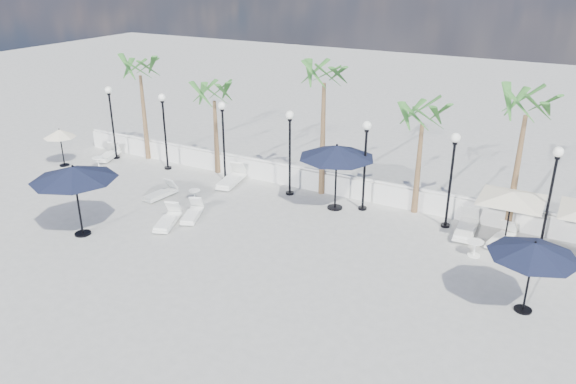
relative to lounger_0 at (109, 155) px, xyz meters
The scene contains 29 objects.
ground 12.42m from the lounger_0, 30.06° to the right, with size 100.00×100.00×0.00m, color gray.
balustrade 10.82m from the lounger_0, ahead, with size 26.00×0.30×1.01m.
lamppost_0 2.29m from the lounger_0, 49.13° to the left, with size 0.36×0.36×3.84m.
lamppost_1 4.38m from the lounger_0, ahead, with size 0.36×0.36×3.84m.
lamppost_2 7.59m from the lounger_0, ahead, with size 0.36×0.36×3.84m.
lamppost_3 10.98m from the lounger_0, ahead, with size 0.36×0.36×3.84m.
lamppost_4 14.42m from the lounger_0, ahead, with size 0.36×0.36×3.84m.
lamppost_5 17.89m from the lounger_0, ahead, with size 0.36×0.36×3.84m.
lamppost_6 21.37m from the lounger_0, ahead, with size 0.36×0.36×3.84m.
palm_0 4.77m from the lounger_0, 31.81° to the left, with size 2.60×2.60×5.50m.
palm_1 7.25m from the lounger_0, ahead, with size 2.60×2.60×4.70m.
palm_2 12.95m from the lounger_0, ahead, with size 2.60×2.60×6.10m.
palm_3 16.70m from the lounger_0, ahead, with size 2.60×2.60×4.90m.
palm_4 20.47m from the lounger_0, ahead, with size 2.60×2.60×5.70m.
lounger_0 is the anchor object (origin of this frame).
lounger_1 9.40m from the lounger_0, 31.30° to the right, with size 1.21×1.96×0.70m.
lounger_2 9.33m from the lounger_0, 24.64° to the right, with size 1.16×1.80×0.64m.
lounger_3 6.55m from the lounger_0, 25.47° to the right, with size 0.74×1.76×0.64m.
lounger_4 7.78m from the lounger_0, ahead, with size 1.06×2.23×0.80m.
lounger_5 18.59m from the lounger_0, ahead, with size 0.80×2.14×0.79m.
lounger_6 19.91m from the lounger_0, ahead, with size 0.90×1.81×0.65m.
side_table_0 1.38m from the lounger_0, 66.97° to the right, with size 0.57×0.57×0.55m.
side_table_1 7.76m from the lounger_0, 17.39° to the right, with size 0.49×0.49×0.48m.
side_table_2 19.29m from the lounger_0, ahead, with size 0.59×0.59×0.57m.
parasol_navy_left 9.32m from the lounger_0, 51.33° to the right, with size 3.21×3.21×2.83m.
parasol_navy_mid 13.37m from the lounger_0, ahead, with size 3.20×3.20×2.87m.
parasol_navy_right 21.76m from the lounger_0, 11.70° to the right, with size 2.62×2.62×2.35m.
parasol_cream_sq_a 20.11m from the lounger_0, ahead, with size 4.48×4.48×2.20m.
parasol_cream_small 2.68m from the lounger_0, 123.73° to the right, with size 1.61×1.61×1.97m.
Camera 1 is at (11.06, -14.06, 9.73)m, focal length 35.00 mm.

